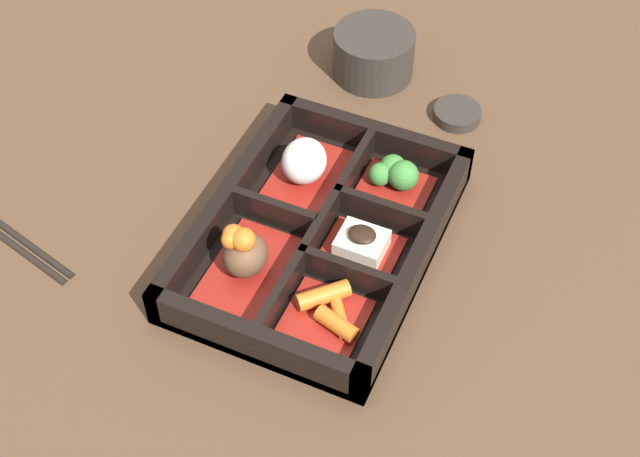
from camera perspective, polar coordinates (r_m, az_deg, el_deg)
The scene contains 10 objects.
ground_plane at distance 0.83m, azimuth 0.00°, elevation -1.12°, with size 3.00×3.00×0.00m, color #4C3523.
bento_base at distance 0.83m, azimuth 0.00°, elevation -0.90°, with size 0.28×0.20×0.01m.
bento_rim at distance 0.82m, azimuth 0.09°, elevation -0.24°, with size 0.28×0.20×0.04m.
bowl_stew at distance 0.78m, azimuth -4.87°, elevation -1.77°, with size 0.10×0.06×0.06m.
bowl_rice at distance 0.86m, azimuth -1.01°, elevation 4.03°, with size 0.10×0.06×0.05m.
bowl_carrots at distance 0.76m, azimuth 0.53°, elevation -5.47°, with size 0.07×0.07×0.02m.
bowl_tofu at distance 0.81m, azimuth 2.71°, elevation -1.05°, with size 0.06×0.07×0.03m.
bowl_greens at distance 0.86m, azimuth 4.80°, elevation 3.25°, with size 0.06×0.07×0.03m.
tea_cup at distance 1.00m, azimuth 3.46°, elevation 11.20°, with size 0.09×0.09×0.05m.
sauce_dish at distance 0.96m, azimuth 8.78°, elevation 7.29°, with size 0.05×0.05×0.01m.
Camera 1 is at (-0.48, -0.22, 0.64)m, focal length 50.00 mm.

